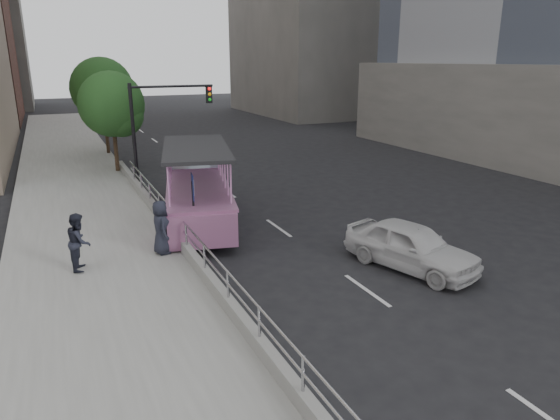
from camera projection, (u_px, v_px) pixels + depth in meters
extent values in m
plane|color=black|center=(303.00, 270.00, 15.49)|extent=(160.00, 160.00, 0.00)
cube|color=#A5A59F|center=(81.00, 205.00, 21.82)|extent=(5.50, 80.00, 0.30)
cube|color=gray|center=(187.00, 250.00, 15.83)|extent=(0.24, 30.00, 0.36)
cylinder|color=#ACACB0|center=(303.00, 374.00, 8.73)|extent=(0.07, 0.07, 0.70)
cylinder|color=#ACACB0|center=(259.00, 321.00, 10.47)|extent=(0.07, 0.07, 0.70)
cylinder|color=#ACACB0|center=(228.00, 284.00, 12.20)|extent=(0.07, 0.07, 0.70)
cylinder|color=#ACACB0|center=(204.00, 256.00, 13.94)|extent=(0.07, 0.07, 0.70)
cylinder|color=#ACACB0|center=(186.00, 234.00, 15.68)|extent=(0.07, 0.07, 0.70)
cylinder|color=#ACACB0|center=(171.00, 217.00, 17.41)|extent=(0.07, 0.07, 0.70)
cylinder|color=#ACACB0|center=(159.00, 202.00, 19.15)|extent=(0.07, 0.07, 0.70)
cylinder|color=#ACACB0|center=(149.00, 191.00, 20.89)|extent=(0.07, 0.07, 0.70)
cylinder|color=#ACACB0|center=(141.00, 180.00, 22.62)|extent=(0.07, 0.07, 0.70)
cylinder|color=#ACACB0|center=(134.00, 172.00, 24.36)|extent=(0.07, 0.07, 0.70)
cylinder|color=#ACACB0|center=(186.00, 234.00, 15.68)|extent=(0.06, 22.00, 0.06)
cylinder|color=#ACACB0|center=(186.00, 224.00, 15.58)|extent=(0.06, 22.00, 0.06)
cylinder|color=black|center=(173.00, 237.00, 17.20)|extent=(0.50, 0.87, 0.81)
cylinder|color=black|center=(231.00, 233.00, 17.58)|extent=(0.50, 0.87, 0.81)
cylinder|color=black|center=(173.00, 215.00, 19.58)|extent=(0.50, 0.87, 0.81)
cylinder|color=black|center=(224.00, 212.00, 19.95)|extent=(0.50, 0.87, 0.81)
cylinder|color=black|center=(174.00, 198.00, 21.96)|extent=(0.50, 0.87, 0.81)
cylinder|color=black|center=(219.00, 196.00, 22.33)|extent=(0.50, 0.87, 0.81)
cube|color=#DF8DCF|center=(198.00, 200.00, 19.79)|extent=(3.94, 7.74, 1.13)
cube|color=#DF8DCF|center=(194.00, 171.00, 23.80)|extent=(2.61, 2.39, 1.41)
cylinder|color=#DF8DCF|center=(193.00, 163.00, 24.44)|extent=(2.22, 1.11, 2.13)
cube|color=#8D527A|center=(203.00, 231.00, 16.18)|extent=(2.27, 0.84, 1.13)
cube|color=#8D527A|center=(197.00, 185.00, 19.61)|extent=(4.10, 8.03, 0.11)
cube|color=black|center=(196.00, 148.00, 18.82)|extent=(3.73, 6.37, 0.13)
cube|color=#8894A0|center=(194.00, 158.00, 22.03)|extent=(2.07, 0.67, 0.95)
cube|color=#DF8DCF|center=(194.00, 162.00, 22.50)|extent=(2.15, 1.35, 0.45)
imported|color=silver|center=(411.00, 246.00, 15.46)|extent=(2.96, 4.63, 1.47)
imported|color=#212330|center=(79.00, 242.00, 14.62)|extent=(0.80, 0.95, 1.72)
imported|color=#212330|center=(161.00, 227.00, 15.82)|extent=(0.56, 0.86, 1.75)
cylinder|color=black|center=(194.00, 217.00, 16.74)|extent=(0.08, 0.08, 2.44)
cube|color=#0B1552|center=(192.00, 187.00, 16.45)|extent=(0.12, 0.60, 0.88)
cube|color=silver|center=(193.00, 187.00, 16.46)|extent=(0.07, 0.39, 0.54)
cylinder|color=black|center=(134.00, 138.00, 24.42)|extent=(0.18, 0.18, 5.20)
cylinder|color=black|center=(171.00, 86.00, 24.53)|extent=(4.20, 0.12, 0.12)
cube|color=black|center=(209.00, 95.00, 25.42)|extent=(0.28, 0.22, 0.85)
sphere|color=red|center=(209.00, 89.00, 25.22)|extent=(0.16, 0.16, 0.16)
cylinder|color=#332117|center=(116.00, 149.00, 27.57)|extent=(0.22, 0.22, 3.08)
sphere|color=#224E1F|center=(112.00, 104.00, 26.86)|extent=(3.52, 3.52, 3.52)
sphere|color=#224E1F|center=(121.00, 115.00, 26.92)|extent=(2.42, 2.42, 2.42)
cylinder|color=#332117|center=(106.00, 131.00, 32.80)|extent=(0.22, 0.22, 3.47)
sphere|color=#224E1F|center=(102.00, 89.00, 32.01)|extent=(3.97, 3.97, 3.97)
sphere|color=#224E1F|center=(110.00, 99.00, 32.09)|extent=(2.73, 2.73, 2.73)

